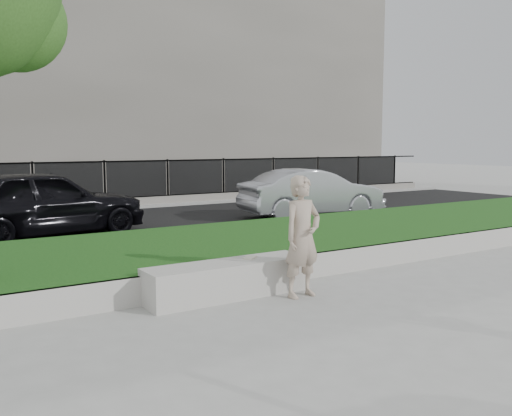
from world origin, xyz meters
TOP-DOWN VIEW (x-y plane):
  - ground at (0.00, 0.00)m, footprint 90.00×90.00m
  - grass_bank at (0.00, 3.00)m, footprint 34.00×4.00m
  - grass_kerb at (0.00, 1.04)m, footprint 34.00×0.08m
  - street at (0.00, 8.50)m, footprint 34.00×7.00m
  - far_pavement at (0.00, 13.00)m, footprint 34.00×3.00m
  - iron_fence at (0.00, 12.00)m, footprint 32.00×0.30m
  - building_facade at (0.00, 20.00)m, footprint 34.00×10.00m
  - stone_bench at (-0.33, 0.80)m, footprint 2.43×0.61m
  - man at (0.56, 0.25)m, footprint 0.66×0.46m
  - book at (0.06, 0.85)m, footprint 0.26×0.24m
  - car_dark at (-1.36, 7.38)m, footprint 4.81×2.54m
  - car_silver at (6.02, 6.89)m, footprint 4.35×2.08m

SIDE VIEW (x-z plane):
  - ground at x=0.00m, z-range 0.00..0.00m
  - street at x=0.00m, z-range 0.00..0.04m
  - far_pavement at x=0.00m, z-range 0.00..0.12m
  - grass_bank at x=0.00m, z-range 0.00..0.40m
  - grass_kerb at x=0.00m, z-range 0.00..0.40m
  - stone_bench at x=-0.33m, z-range 0.00..0.50m
  - book at x=0.06m, z-range 0.50..0.52m
  - iron_fence at x=0.00m, z-range -0.21..1.29m
  - car_silver at x=6.02m, z-range 0.04..1.42m
  - car_dark at x=-1.36m, z-range 0.04..1.60m
  - man at x=0.56m, z-range 0.00..1.71m
  - building_facade at x=0.00m, z-range 0.00..10.00m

